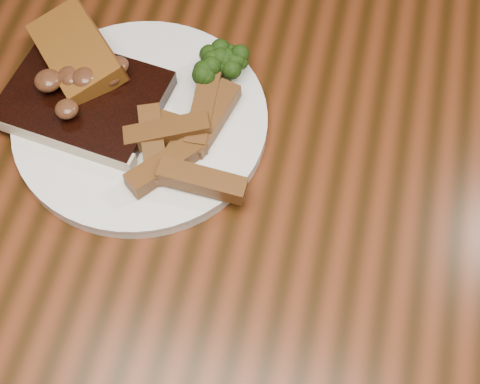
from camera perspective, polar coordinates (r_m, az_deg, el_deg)
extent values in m
plane|color=#3A1B0D|center=(1.39, -0.82, -15.68)|extent=(4.50, 4.50, 0.00)
cube|color=#552511|center=(0.70, -1.57, -1.61)|extent=(1.60, 0.90, 0.04)
cylinder|color=black|center=(1.41, 8.57, 7.08)|extent=(0.04, 0.04, 0.44)
cylinder|color=white|center=(0.73, -8.43, 5.92)|extent=(0.30, 0.30, 0.01)
cube|color=black|center=(0.74, -13.12, 7.63)|extent=(0.18, 0.14, 0.02)
cube|color=beige|center=(0.71, -14.53, 3.98)|extent=(0.15, 0.03, 0.02)
cube|color=brown|center=(0.77, -13.49, 10.48)|extent=(0.13, 0.13, 0.03)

